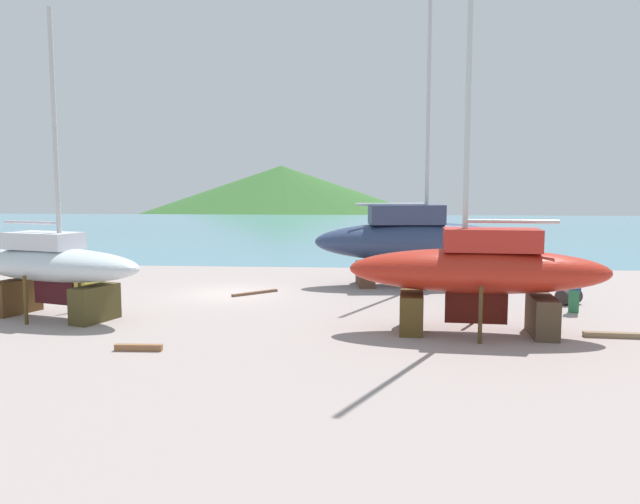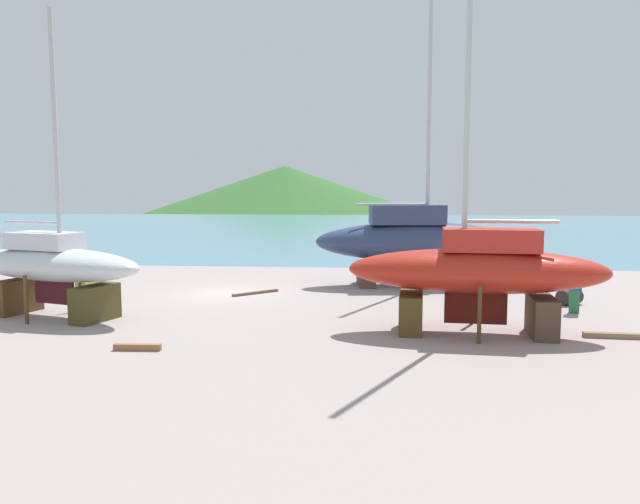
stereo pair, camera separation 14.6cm
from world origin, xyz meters
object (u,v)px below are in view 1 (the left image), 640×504
barrel_by_slipway (87,283)px  worker (574,289)px  barrel_rust_mid (569,297)px  sailboat_mid_port (415,240)px  sailboat_small_center (478,271)px  sailboat_far_slipway (52,266)px

barrel_by_slipway → worker: bearing=-9.4°
worker → barrel_rust_mid: bearing=-177.9°
sailboat_mid_port → worker: size_ratio=8.28×
sailboat_small_center → barrel_rust_mid: sailboat_small_center is taller
sailboat_far_slipway → barrel_by_slipway: size_ratio=10.96×
sailboat_mid_port → worker: 7.90m
sailboat_small_center → sailboat_mid_port: bearing=-78.2°
sailboat_far_slipway → barrel_by_slipway: bearing=122.0°
sailboat_mid_port → barrel_rust_mid: size_ratio=14.82×
sailboat_mid_port → barrel_by_slipway: 14.65m
sailboat_far_slipway → worker: (18.13, 2.20, -0.93)m
sailboat_small_center → worker: 5.39m
sailboat_small_center → barrel_by_slipway: (-15.53, 6.69, -1.62)m
barrel_rust_mid → sailboat_mid_port: bearing=142.7°
worker → sailboat_small_center: bearing=-35.5°
sailboat_mid_port → barrel_rust_mid: bearing=-43.5°
sailboat_small_center → barrel_by_slipway: sailboat_small_center is taller
barrel_rust_mid → barrel_by_slipway: size_ratio=0.97×
sailboat_small_center → worker: bearing=-135.0°
sailboat_mid_port → worker: sailboat_mid_port is taller
sailboat_far_slipway → sailboat_mid_port: bearing=49.4°
worker → barrel_rust_mid: size_ratio=1.79×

